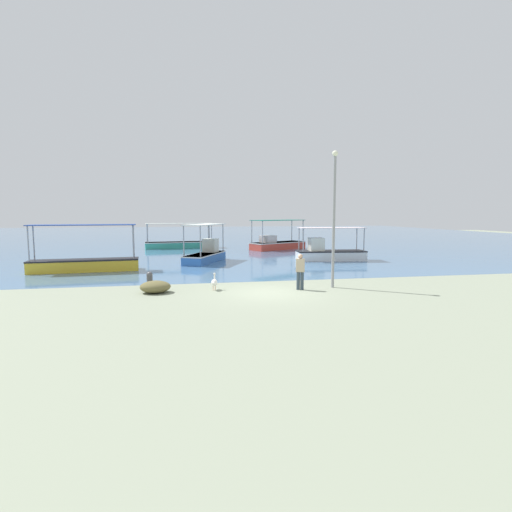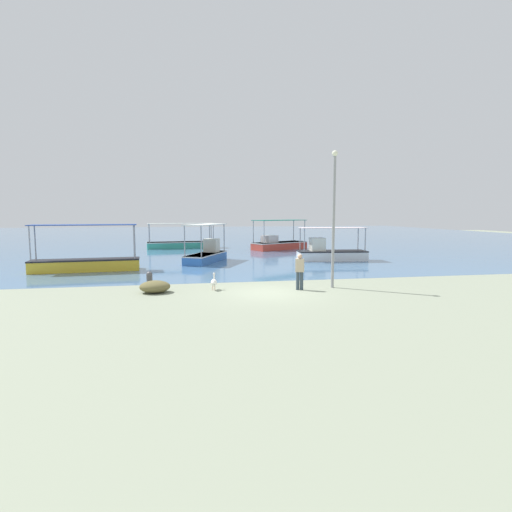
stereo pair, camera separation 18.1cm
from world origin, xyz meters
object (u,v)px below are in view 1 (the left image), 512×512
mooring_bollard (150,279)px  net_pile (155,287)px  fishing_boat_center (329,252)px  pelican (214,282)px  fishing_boat_far_right (180,243)px  fisherman_standing (300,271)px  fishing_boat_near_left (85,262)px  lamp_post (334,212)px  fishing_boat_near_right (277,243)px  fishing_boat_outer (206,254)px

mooring_bollard → net_pile: size_ratio=0.58×
fishing_boat_center → pelican: bearing=-132.9°
fishing_boat_far_right → fishing_boat_center: bearing=-49.7°
net_pile → fisherman_standing: bearing=-4.4°
fishing_boat_far_right → fishing_boat_center: size_ratio=1.34×
fishing_boat_near_left → net_pile: bearing=-58.8°
mooring_bollard → net_pile: bearing=-75.0°
net_pile → fishing_boat_center: bearing=40.5°
fishing_boat_center → net_pile: bearing=-139.5°
fishing_boat_center → lamp_post: lamp_post is taller
fishing_boat_near_right → net_pile: fishing_boat_near_right is taller
fishing_boat_near_left → fisherman_standing: (11.34, -8.27, 0.34)m
fishing_boat_far_right → mooring_bollard: size_ratio=9.01×
fisherman_standing → fishing_boat_center: bearing=62.9°
fishing_boat_outer → mooring_bollard: bearing=-108.3°
fishing_boat_center → fisherman_standing: fishing_boat_center is taller
mooring_bollard → fisherman_standing: 7.22m
fishing_boat_far_right → fisherman_standing: (5.56, -24.22, 0.39)m
fishing_boat_outer → net_pile: bearing=-104.8°
fishing_boat_outer → pelican: (-0.30, -11.10, -0.24)m
fishing_boat_center → mooring_bollard: bearing=-143.8°
fishing_boat_near_left → lamp_post: 15.61m
fisherman_standing → fishing_boat_near_right: bearing=79.2°
fishing_boat_near_left → fishing_boat_far_right: (5.78, 15.96, -0.05)m
mooring_bollard → fisherman_standing: size_ratio=0.47×
fishing_boat_near_right → fishing_boat_near_left: bearing=-140.4°
fishing_boat_near_left → fishing_boat_far_right: 16.97m
fishing_boat_center → net_pile: size_ratio=3.88×
fishing_boat_near_right → lamp_post: size_ratio=0.94×
fishing_boat_near_right → fishing_boat_outer: bearing=-129.9°
pelican → lamp_post: lamp_post is taller
fishing_boat_near_left → net_pile: size_ratio=4.74×
fishing_boat_near_left → fishing_boat_center: 17.20m
fishing_boat_outer → fishing_boat_center: fishing_boat_outer is taller
fishing_boat_near_left → lamp_post: (13.07, -7.98, 3.06)m
fishing_boat_center → lamp_post: size_ratio=0.82×
pelican → fishing_boat_outer: bearing=88.4°
lamp_post → mooring_bollard: lamp_post is taller
fishing_boat_outer → fisherman_standing: size_ratio=3.13×
fishing_boat_outer → net_pile: fishing_boat_outer is taller
fishing_boat_center → fishing_boat_near_left: bearing=-170.8°
lamp_post → fisherman_standing: lamp_post is taller
fishing_boat_outer → fishing_boat_center: (9.31, -0.77, 0.02)m
fishing_boat_far_right → lamp_post: lamp_post is taller
fishing_boat_near_right → fishing_boat_outer: (-7.66, -9.16, 0.00)m
fishing_boat_outer → net_pile: size_ratio=3.87×
fishing_boat_near_right → lamp_post: (-2.26, -20.65, 3.01)m
fishing_boat_center → lamp_post: (-3.91, -10.72, 2.99)m
fishing_boat_outer → fisherman_standing: fishing_boat_outer is taller
fishing_boat_far_right → mooring_bollard: bearing=-93.6°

